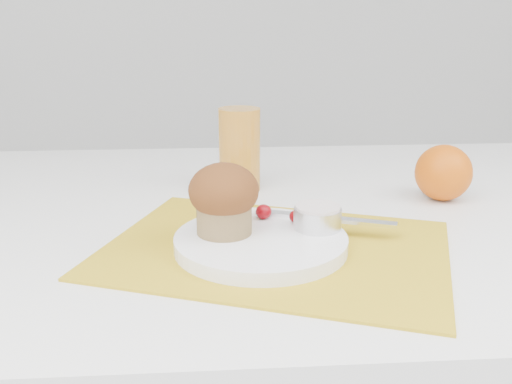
{
  "coord_description": "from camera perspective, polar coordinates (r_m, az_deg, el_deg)",
  "views": [
    {
      "loc": [
        -0.09,
        -0.74,
        1.02
      ],
      "look_at": [
        -0.04,
        -0.03,
        0.8
      ],
      "focal_mm": 40.0,
      "sensor_mm": 36.0,
      "label": 1
    }
  ],
  "objects": [
    {
      "name": "placemat",
      "position": [
        0.69,
        1.95,
        -5.67
      ],
      "size": [
        0.48,
        0.42,
        0.0
      ],
      "primitive_type": "cube",
      "rotation": [
        0.0,
        0.0,
        -0.35
      ],
      "color": "gold",
      "rests_on": "table"
    },
    {
      "name": "plate",
      "position": [
        0.69,
        0.48,
        -5.03
      ],
      "size": [
        0.21,
        0.21,
        0.02
      ],
      "primitive_type": "cylinder",
      "rotation": [
        0.0,
        0.0,
        -0.01
      ],
      "color": "white",
      "rests_on": "placemat"
    },
    {
      "name": "ramekin",
      "position": [
        0.71,
        6.18,
        -2.61
      ],
      "size": [
        0.07,
        0.07,
        0.03
      ],
      "primitive_type": "cylinder",
      "rotation": [
        0.0,
        0.0,
        -0.27
      ],
      "color": "silver",
      "rests_on": "plate"
    },
    {
      "name": "cream",
      "position": [
        0.7,
        6.21,
        -1.61
      ],
      "size": [
        0.06,
        0.06,
        0.01
      ],
      "primitive_type": "cylinder",
      "rotation": [
        0.0,
        0.0,
        0.07
      ],
      "color": "silver",
      "rests_on": "ramekin"
    },
    {
      "name": "raspberry_near",
      "position": [
        0.74,
        0.76,
        -1.97
      ],
      "size": [
        0.02,
        0.02,
        0.02
      ],
      "primitive_type": "ellipsoid",
      "color": "#620208",
      "rests_on": "plate"
    },
    {
      "name": "raspberry_far",
      "position": [
        0.72,
        4.06,
        -2.45
      ],
      "size": [
        0.02,
        0.02,
        0.02
      ],
      "primitive_type": "ellipsoid",
      "color": "#500205",
      "rests_on": "plate"
    },
    {
      "name": "butter_knife",
      "position": [
        0.74,
        6.89,
        -2.62
      ],
      "size": [
        0.18,
        0.08,
        0.0
      ],
      "primitive_type": "cube",
      "rotation": [
        0.0,
        0.0,
        -0.36
      ],
      "color": "silver",
      "rests_on": "plate"
    },
    {
      "name": "orange",
      "position": [
        0.91,
        18.23,
        1.85
      ],
      "size": [
        0.09,
        0.09,
        0.09
      ],
      "primitive_type": "sphere",
      "color": "#D85907",
      "rests_on": "table"
    },
    {
      "name": "juice_glass",
      "position": [
        0.91,
        -1.65,
        4.26
      ],
      "size": [
        0.07,
        0.07,
        0.13
      ],
      "primitive_type": "cylinder",
      "rotation": [
        0.0,
        0.0,
        -0.08
      ],
      "color": "orange",
      "rests_on": "table"
    },
    {
      "name": "muffin",
      "position": [
        0.68,
        -3.24,
        -0.58
      ],
      "size": [
        0.09,
        0.09,
        0.09
      ],
      "color": "olive",
      "rests_on": "plate"
    }
  ]
}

